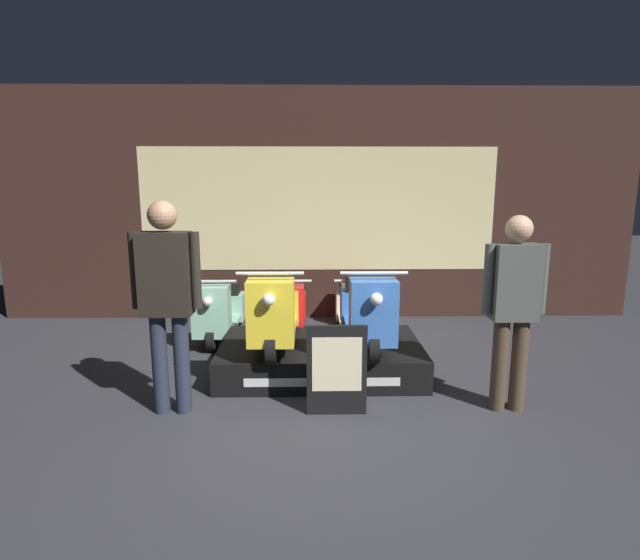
{
  "coord_description": "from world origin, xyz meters",
  "views": [
    {
      "loc": [
        -0.1,
        -3.49,
        1.9
      ],
      "look_at": [
        -0.0,
        1.99,
        0.84
      ],
      "focal_mm": 28.0,
      "sensor_mm": 36.0,
      "label": 1
    }
  ],
  "objects_px": {
    "scooter_display_right": "(366,311)",
    "scooter_backrow_2": "(355,310)",
    "person_left_browsing": "(167,291)",
    "scooter_backrow_1": "(288,310)",
    "scooter_display_left": "(275,311)",
    "price_sign_board": "(337,370)",
    "person_right_browsing": "(514,301)",
    "scooter_backrow_0": "(221,310)"
  },
  "relations": [
    {
      "from": "scooter_display_right",
      "to": "scooter_backrow_2",
      "type": "distance_m",
      "value": 1.3
    },
    {
      "from": "scooter_display_right",
      "to": "scooter_backrow_2",
      "type": "bearing_deg",
      "value": 89.59
    },
    {
      "from": "person_left_browsing",
      "to": "scooter_backrow_1",
      "type": "bearing_deg",
      "value": 67.68
    },
    {
      "from": "scooter_display_left",
      "to": "scooter_display_right",
      "type": "relative_size",
      "value": 1.0
    },
    {
      "from": "scooter_display_left",
      "to": "person_left_browsing",
      "type": "relative_size",
      "value": 0.89
    },
    {
      "from": "scooter_backrow_1",
      "to": "person_left_browsing",
      "type": "height_order",
      "value": "person_left_browsing"
    },
    {
      "from": "price_sign_board",
      "to": "scooter_display_right",
      "type": "bearing_deg",
      "value": 70.17
    },
    {
      "from": "scooter_backrow_2",
      "to": "price_sign_board",
      "type": "xyz_separation_m",
      "value": [
        -0.35,
        -2.21,
        0.05
      ]
    },
    {
      "from": "scooter_display_left",
      "to": "scooter_display_right",
      "type": "distance_m",
      "value": 0.91
    },
    {
      "from": "scooter_display_right",
      "to": "person_right_browsing",
      "type": "bearing_deg",
      "value": -38.12
    },
    {
      "from": "price_sign_board",
      "to": "person_left_browsing",
      "type": "bearing_deg",
      "value": 177.23
    },
    {
      "from": "scooter_backrow_1",
      "to": "scooter_backrow_2",
      "type": "xyz_separation_m",
      "value": [
        0.85,
        0.0,
        0.0
      ]
    },
    {
      "from": "scooter_display_left",
      "to": "scooter_backrow_2",
      "type": "relative_size",
      "value": 1.0
    },
    {
      "from": "scooter_backrow_0",
      "to": "scooter_backrow_2",
      "type": "xyz_separation_m",
      "value": [
        1.7,
        0.0,
        0.0
      ]
    },
    {
      "from": "scooter_display_right",
      "to": "person_left_browsing",
      "type": "xyz_separation_m",
      "value": [
        -1.72,
        -0.88,
        0.39
      ]
    },
    {
      "from": "scooter_display_right",
      "to": "scooter_backrow_0",
      "type": "distance_m",
      "value": 2.13
    },
    {
      "from": "scooter_backrow_0",
      "to": "person_right_browsing",
      "type": "bearing_deg",
      "value": -37.33
    },
    {
      "from": "scooter_display_right",
      "to": "scooter_backrow_0",
      "type": "xyz_separation_m",
      "value": [
        -1.69,
        1.26,
        -0.31
      ]
    },
    {
      "from": "scooter_display_left",
      "to": "person_left_browsing",
      "type": "height_order",
      "value": "person_left_browsing"
    },
    {
      "from": "scooter_display_left",
      "to": "price_sign_board",
      "type": "distance_m",
      "value": 1.13
    },
    {
      "from": "scooter_backrow_1",
      "to": "scooter_backrow_2",
      "type": "bearing_deg",
      "value": 0.0
    },
    {
      "from": "scooter_backrow_2",
      "to": "price_sign_board",
      "type": "relative_size",
      "value": 2.06
    },
    {
      "from": "scooter_display_right",
      "to": "scooter_backrow_0",
      "type": "height_order",
      "value": "scooter_display_right"
    },
    {
      "from": "scooter_backrow_0",
      "to": "scooter_backrow_1",
      "type": "height_order",
      "value": "same"
    },
    {
      "from": "person_left_browsing",
      "to": "price_sign_board",
      "type": "height_order",
      "value": "person_left_browsing"
    },
    {
      "from": "scooter_display_left",
      "to": "scooter_backrow_2",
      "type": "height_order",
      "value": "scooter_display_left"
    },
    {
      "from": "scooter_backrow_0",
      "to": "scooter_backrow_1",
      "type": "distance_m",
      "value": 0.85
    },
    {
      "from": "scooter_display_left",
      "to": "scooter_backrow_1",
      "type": "distance_m",
      "value": 1.3
    },
    {
      "from": "person_right_browsing",
      "to": "scooter_display_left",
      "type": "bearing_deg",
      "value": 156.58
    },
    {
      "from": "person_left_browsing",
      "to": "scooter_backrow_2",
      "type": "bearing_deg",
      "value": 51.08
    },
    {
      "from": "scooter_display_left",
      "to": "scooter_backrow_2",
      "type": "xyz_separation_m",
      "value": [
        0.92,
        1.26,
        -0.31
      ]
    },
    {
      "from": "scooter_backrow_0",
      "to": "scooter_backrow_2",
      "type": "height_order",
      "value": "same"
    },
    {
      "from": "price_sign_board",
      "to": "scooter_backrow_0",
      "type": "bearing_deg",
      "value": 121.43
    },
    {
      "from": "person_right_browsing",
      "to": "price_sign_board",
      "type": "relative_size",
      "value": 2.15
    },
    {
      "from": "scooter_backrow_0",
      "to": "scooter_backrow_2",
      "type": "relative_size",
      "value": 1.0
    },
    {
      "from": "scooter_backrow_0",
      "to": "person_left_browsing",
      "type": "distance_m",
      "value": 2.26
    },
    {
      "from": "scooter_backrow_0",
      "to": "price_sign_board",
      "type": "distance_m",
      "value": 2.59
    },
    {
      "from": "price_sign_board",
      "to": "scooter_display_left",
      "type": "bearing_deg",
      "value": 120.98
    },
    {
      "from": "scooter_display_left",
      "to": "scooter_backrow_0",
      "type": "height_order",
      "value": "scooter_display_left"
    },
    {
      "from": "price_sign_board",
      "to": "person_right_browsing",
      "type": "bearing_deg",
      "value": 2.62
    },
    {
      "from": "person_left_browsing",
      "to": "scooter_display_left",
      "type": "bearing_deg",
      "value": 47.2
    },
    {
      "from": "person_right_browsing",
      "to": "price_sign_board",
      "type": "height_order",
      "value": "person_right_browsing"
    }
  ]
}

